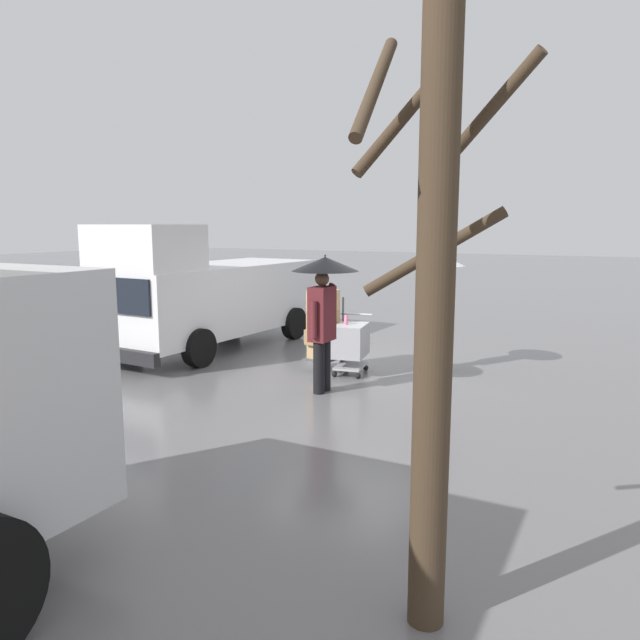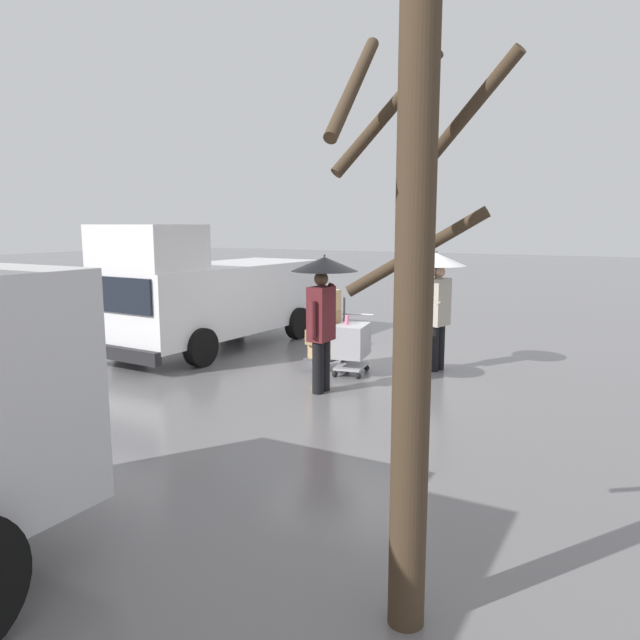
{
  "view_description": "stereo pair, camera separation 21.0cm",
  "coord_description": "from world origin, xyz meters",
  "px_view_note": "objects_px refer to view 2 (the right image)",
  "views": [
    {
      "loc": [
        -4.43,
        9.66,
        2.6
      ],
      "look_at": [
        0.04,
        1.04,
        1.05
      ],
      "focal_mm": 33.66,
      "sensor_mm": 36.0,
      "label": 1
    },
    {
      "loc": [
        -4.61,
        9.56,
        2.6
      ],
      "look_at": [
        0.04,
        1.04,
        1.05
      ],
      "focal_mm": 33.66,
      "sensor_mm": 36.0,
      "label": 2
    }
  ],
  "objects_px": {
    "cargo_van_parked_right": "(209,293)",
    "bare_tree_near": "(412,314)",
    "pedestrian_black_side": "(323,291)",
    "shopping_cart_vendor": "(351,342)",
    "hand_dolly_boxes": "(324,326)",
    "pedestrian_pink_side": "(437,283)"
  },
  "relations": [
    {
      "from": "cargo_van_parked_right",
      "to": "pedestrian_pink_side",
      "type": "relative_size",
      "value": 2.53
    },
    {
      "from": "cargo_van_parked_right",
      "to": "hand_dolly_boxes",
      "type": "height_order",
      "value": "cargo_van_parked_right"
    },
    {
      "from": "cargo_van_parked_right",
      "to": "hand_dolly_boxes",
      "type": "relative_size",
      "value": 3.73
    },
    {
      "from": "pedestrian_black_side",
      "to": "bare_tree_near",
      "type": "height_order",
      "value": "bare_tree_near"
    },
    {
      "from": "pedestrian_black_side",
      "to": "shopping_cart_vendor",
      "type": "bearing_deg",
      "value": -85.86
    },
    {
      "from": "bare_tree_near",
      "to": "pedestrian_black_side",
      "type": "bearing_deg",
      "value": -55.99
    },
    {
      "from": "cargo_van_parked_right",
      "to": "shopping_cart_vendor",
      "type": "xyz_separation_m",
      "value": [
        -3.59,
        0.57,
        -0.61
      ]
    },
    {
      "from": "pedestrian_pink_side",
      "to": "pedestrian_black_side",
      "type": "bearing_deg",
      "value": 62.04
    },
    {
      "from": "hand_dolly_boxes",
      "to": "bare_tree_near",
      "type": "bearing_deg",
      "value": 122.69
    },
    {
      "from": "pedestrian_pink_side",
      "to": "cargo_van_parked_right",
      "type": "bearing_deg",
      "value": 4.15
    },
    {
      "from": "hand_dolly_boxes",
      "to": "pedestrian_black_side",
      "type": "height_order",
      "value": "pedestrian_black_side"
    },
    {
      "from": "pedestrian_pink_side",
      "to": "pedestrian_black_side",
      "type": "relative_size",
      "value": 1.0
    },
    {
      "from": "shopping_cart_vendor",
      "to": "pedestrian_black_side",
      "type": "xyz_separation_m",
      "value": [
        -0.09,
        1.2,
        1.02
      ]
    },
    {
      "from": "shopping_cart_vendor",
      "to": "pedestrian_black_side",
      "type": "height_order",
      "value": "pedestrian_black_side"
    },
    {
      "from": "shopping_cart_vendor",
      "to": "pedestrian_pink_side",
      "type": "distance_m",
      "value": 1.83
    },
    {
      "from": "hand_dolly_boxes",
      "to": "bare_tree_near",
      "type": "relative_size",
      "value": 0.38
    },
    {
      "from": "shopping_cart_vendor",
      "to": "cargo_van_parked_right",
      "type": "bearing_deg",
      "value": -9.09
    },
    {
      "from": "cargo_van_parked_right",
      "to": "bare_tree_near",
      "type": "xyz_separation_m",
      "value": [
        -6.79,
        6.39,
        0.88
      ]
    },
    {
      "from": "hand_dolly_boxes",
      "to": "pedestrian_pink_side",
      "type": "xyz_separation_m",
      "value": [
        -1.76,
        -0.91,
        0.78
      ]
    },
    {
      "from": "shopping_cart_vendor",
      "to": "hand_dolly_boxes",
      "type": "bearing_deg",
      "value": -1.02
    },
    {
      "from": "hand_dolly_boxes",
      "to": "pedestrian_pink_side",
      "type": "height_order",
      "value": "pedestrian_pink_side"
    },
    {
      "from": "cargo_van_parked_right",
      "to": "pedestrian_black_side",
      "type": "xyz_separation_m",
      "value": [
        -3.68,
        1.78,
        0.41
      ]
    }
  ]
}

